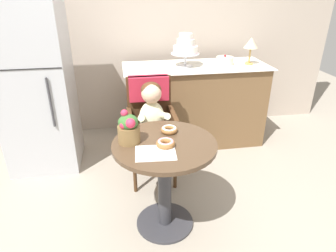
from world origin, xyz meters
name	(u,v)px	position (x,y,z in m)	size (l,w,h in m)	color
ground_plane	(165,223)	(0.00, 0.00, 0.00)	(8.00, 8.00, 0.00)	gray
back_wall	(139,17)	(0.00, 1.85, 1.35)	(4.80, 0.10, 2.70)	#B2A393
cafe_table	(165,169)	(0.00, 0.00, 0.51)	(0.72, 0.72, 0.72)	#4C3826
wicker_chair	(150,113)	(-0.02, 0.71, 0.64)	(0.42, 0.45, 0.95)	#472D19
seated_child	(152,116)	(-0.02, 0.56, 0.68)	(0.27, 0.32, 0.73)	beige
paper_napkin	(156,153)	(-0.08, -0.13, 0.72)	(0.26, 0.20, 0.00)	white
donut_front	(165,143)	(0.00, -0.05, 0.74)	(0.13, 0.13, 0.04)	#936033
donut_mid	(169,129)	(0.06, 0.15, 0.74)	(0.12, 0.12, 0.04)	#936033
flower_vase	(129,128)	(-0.23, 0.05, 0.83)	(0.15, 0.15, 0.23)	brown
display_counter	(195,105)	(0.55, 1.30, 0.45)	(1.56, 0.62, 0.90)	brown
tiered_cake_stand	(185,47)	(0.43, 1.30, 1.10)	(0.30, 0.30, 0.34)	silver
round_layer_cake	(225,61)	(0.87, 1.30, 0.94)	(0.19, 0.19, 0.11)	beige
table_lamp	(251,44)	(1.13, 1.27, 1.12)	(0.15, 0.15, 0.28)	#B28C47
refrigerator	(35,83)	(-1.05, 1.10, 0.85)	(0.64, 0.63, 1.70)	#B7BABF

